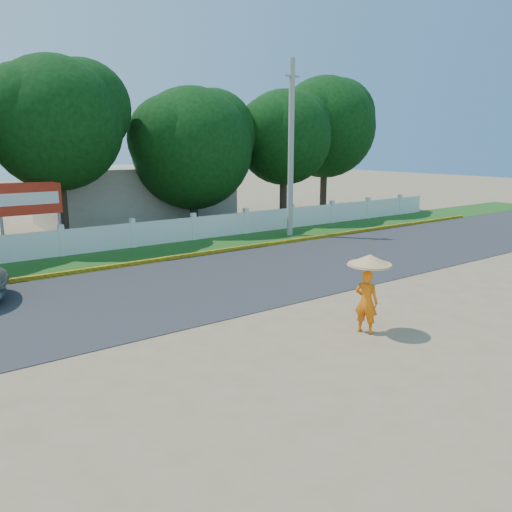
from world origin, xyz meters
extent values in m
plane|color=#9E8460|center=(0.00, 0.00, 0.00)|extent=(120.00, 120.00, 0.00)
cube|color=#38383A|center=(0.00, 4.50, 0.01)|extent=(60.00, 7.00, 0.02)
cube|color=#2D601E|center=(0.00, 9.75, 0.01)|extent=(60.00, 3.50, 0.03)
cube|color=yellow|center=(0.00, 8.05, 0.08)|extent=(40.00, 0.18, 0.16)
cube|color=silver|center=(0.00, 11.20, 0.55)|extent=(40.00, 0.10, 1.10)
cube|color=#B7AD99|center=(3.00, 18.00, 1.60)|extent=(10.00, 6.00, 3.20)
cylinder|color=gray|center=(7.46, 9.50, 4.17)|extent=(0.28, 0.28, 8.34)
imported|color=orange|center=(0.60, -1.67, 0.77)|extent=(0.55, 0.66, 1.54)
cylinder|color=#97979C|center=(0.65, -1.67, 1.36)|extent=(0.02, 0.02, 1.00)
cone|color=tan|center=(0.65, -1.67, 1.79)|extent=(1.05, 1.05, 0.25)
cylinder|color=gray|center=(-4.94, 12.30, 1.00)|extent=(0.12, 0.12, 2.00)
cylinder|color=gray|center=(-2.74, 12.30, 1.00)|extent=(0.12, 0.12, 2.00)
cube|color=red|center=(-3.84, 12.30, 2.30)|extent=(2.50, 0.12, 1.30)
cube|color=silver|center=(-3.84, 12.24, 2.30)|extent=(2.25, 0.02, 0.49)
cylinder|color=#473828|center=(15.00, 15.13, 1.87)|extent=(0.44, 0.44, 3.73)
sphere|color=#0E3F10|center=(15.00, 15.13, 5.51)|extent=(6.46, 6.46, 6.46)
cylinder|color=#473828|center=(10.58, 13.91, 1.66)|extent=(0.44, 0.44, 3.31)
sphere|color=#0E3F10|center=(10.58, 13.91, 4.82)|extent=(5.47, 5.47, 5.47)
cylinder|color=#473828|center=(-2.20, 13.72, 1.86)|extent=(0.44, 0.44, 3.72)
sphere|color=#0E3F10|center=(-2.20, 13.72, 5.30)|extent=(5.74, 5.74, 5.74)
cylinder|color=#473828|center=(4.72, 14.28, 1.24)|extent=(0.44, 0.44, 2.47)
sphere|color=#0E3F10|center=(4.72, 14.28, 4.21)|extent=(6.33, 6.33, 6.33)
camera|label=1|loc=(-8.16, -9.32, 4.42)|focal=35.00mm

